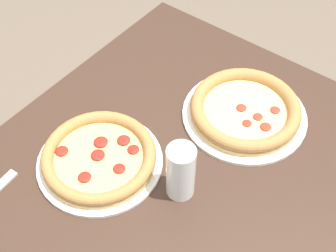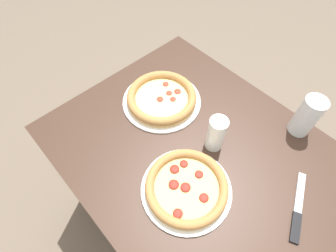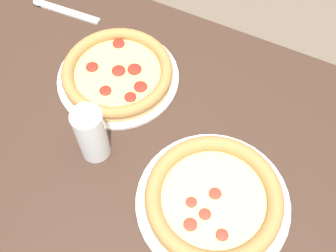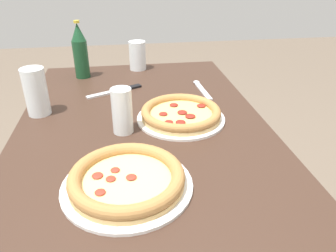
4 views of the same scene
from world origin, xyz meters
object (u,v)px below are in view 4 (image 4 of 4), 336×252
at_px(glass_red_wine, 36,94).
at_px(knife, 117,91).
at_px(glass_iced_tea, 122,112).
at_px(beer_bottle, 80,51).
at_px(pizza_salami, 181,114).
at_px(glass_cola, 138,57).
at_px(pizza_margherita, 127,179).
at_px(spoon, 201,88).

height_order(glass_red_wine, knife, glass_red_wine).
height_order(glass_iced_tea, beer_bottle, beer_bottle).
bearing_deg(pizza_salami, glass_red_wine, -103.70).
relative_size(glass_cola, glass_red_wine, 0.81).
xyz_separation_m(glass_iced_tea, knife, (-0.32, -0.02, -0.06)).
height_order(glass_cola, glass_iced_tea, glass_iced_tea).
bearing_deg(knife, glass_iced_tea, 2.85).
height_order(glass_cola, knife, glass_cola).
height_order(pizza_salami, glass_red_wine, glass_red_wine).
bearing_deg(pizza_salami, pizza_margherita, -29.95).
bearing_deg(glass_iced_tea, knife, -177.15).
distance_m(pizza_salami, beer_bottle, 0.58).
distance_m(pizza_salami, knife, 0.34).
relative_size(pizza_salami, pizza_margherita, 0.93).
relative_size(glass_cola, spoon, 0.66).
bearing_deg(glass_iced_tea, spoon, 134.12).
bearing_deg(beer_bottle, pizza_salami, 36.85).
bearing_deg(glass_iced_tea, glass_cola, 172.04).
distance_m(beer_bottle, knife, 0.26).
bearing_deg(spoon, glass_red_wine, -76.81).
relative_size(glass_red_wine, spoon, 0.81).
bearing_deg(glass_iced_tea, pizza_salami, 105.84).
height_order(knife, spoon, spoon).
relative_size(beer_bottle, spoon, 1.23).
relative_size(beer_bottle, knife, 1.11).
xyz_separation_m(glass_iced_tea, beer_bottle, (-0.51, -0.16, 0.05)).
height_order(glass_red_wine, spoon, glass_red_wine).
relative_size(glass_iced_tea, spoon, 0.71).
distance_m(glass_red_wine, spoon, 0.60).
bearing_deg(glass_red_wine, glass_cola, 139.73).
bearing_deg(glass_iced_tea, beer_bottle, -162.71).
height_order(glass_red_wine, glass_iced_tea, glass_red_wine).
bearing_deg(glass_iced_tea, pizza_margherita, 0.36).
bearing_deg(beer_bottle, knife, 37.02).
xyz_separation_m(pizza_salami, spoon, (-0.25, 0.13, -0.02)).
xyz_separation_m(pizza_margherita, beer_bottle, (-0.78, -0.16, 0.09)).
height_order(pizza_margherita, beer_bottle, beer_bottle).
relative_size(glass_cola, beer_bottle, 0.54).
bearing_deg(spoon, pizza_salami, -26.76).
distance_m(pizza_margherita, glass_iced_tea, 0.27).
xyz_separation_m(pizza_margherita, glass_red_wine, (-0.43, -0.28, 0.05)).
bearing_deg(glass_red_wine, pizza_salami, 76.30).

